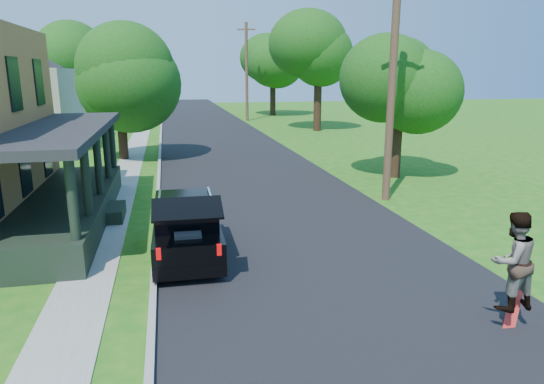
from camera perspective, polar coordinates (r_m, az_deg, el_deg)
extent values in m
plane|color=#1D6213|center=(11.78, 6.61, -9.92)|extent=(140.00, 140.00, 0.00)
cube|color=black|center=(30.76, -5.45, 4.95)|extent=(8.00, 120.00, 0.02)
cube|color=#989793|center=(30.55, -13.03, 4.59)|extent=(0.15, 120.00, 0.12)
cube|color=gray|center=(30.62, -15.94, 4.43)|extent=(1.30, 120.00, 0.03)
cube|color=black|center=(17.04, -22.73, -1.80)|extent=(2.40, 10.00, 0.90)
cube|color=black|center=(16.59, -23.55, 6.72)|extent=(2.60, 10.30, 0.25)
cube|color=beige|center=(35.66, -28.74, 8.59)|extent=(8.00, 8.00, 5.00)
cube|color=beige|center=(51.20, -23.82, 10.21)|extent=(8.00, 8.00, 5.00)
pyramid|color=black|center=(51.21, -24.35, 15.44)|extent=(12.78, 12.78, 2.20)
cube|color=black|center=(12.96, -9.97, -5.03)|extent=(1.73, 3.99, 0.77)
cube|color=black|center=(12.90, -10.10, -2.26)|extent=(1.57, 2.48, 0.50)
cube|color=black|center=(12.83, -10.15, -1.10)|extent=(1.60, 2.56, 0.07)
cube|color=black|center=(10.73, -9.94, -1.95)|extent=(1.55, 0.85, 0.34)
cube|color=#38393E|center=(11.75, -9.85, -5.63)|extent=(0.64, 0.55, 0.41)
cube|color=white|center=(12.82, -13.14, -0.89)|extent=(0.09, 2.18, 0.05)
cube|color=white|center=(12.84, -7.19, -0.60)|extent=(0.09, 2.18, 0.05)
cube|color=#990505|center=(11.02, -13.21, -7.11)|extent=(0.11, 0.06, 0.27)
cube|color=#990505|center=(11.05, -6.24, -6.77)|extent=(0.11, 0.06, 0.27)
cylinder|color=black|center=(14.30, -13.00, -4.55)|extent=(0.23, 0.62, 0.61)
cylinder|color=black|center=(14.32, -7.17, -4.26)|extent=(0.23, 0.62, 0.61)
cylinder|color=black|center=(11.84, -13.27, -8.49)|extent=(0.23, 0.62, 0.61)
cylinder|color=black|center=(11.86, -6.18, -8.14)|extent=(0.23, 0.62, 0.61)
imported|color=black|center=(9.99, 26.47, -7.27)|extent=(0.98, 0.80, 1.88)
cube|color=red|center=(10.63, 26.49, -12.30)|extent=(0.60, 0.40, 0.85)
cylinder|color=black|center=(28.37, -17.18, 6.46)|extent=(0.65, 0.65, 2.76)
sphere|color=#26721E|center=(28.17, -17.63, 12.71)|extent=(6.54, 6.54, 5.15)
sphere|color=#26721E|center=(28.01, -16.92, 15.11)|extent=(5.67, 5.67, 4.46)
sphere|color=#26721E|center=(28.42, -18.82, 13.79)|extent=(5.81, 5.81, 4.58)
cylinder|color=black|center=(48.10, -21.41, 9.42)|extent=(0.57, 0.57, 3.60)
sphere|color=#26721E|center=(48.01, -21.81, 13.85)|extent=(5.97, 5.97, 5.78)
sphere|color=#26721E|center=(47.71, -21.51, 15.43)|extent=(5.17, 5.17, 5.01)
sphere|color=#26721E|center=(48.48, -22.42, 14.55)|extent=(5.30, 5.30, 5.14)
cylinder|color=black|center=(23.14, 14.36, 4.77)|extent=(0.65, 0.65, 2.50)
sphere|color=#26721E|center=(22.89, 14.76, 11.28)|extent=(5.47, 5.47, 4.15)
sphere|color=#26721E|center=(22.98, 16.00, 13.52)|extent=(4.74, 4.74, 3.60)
sphere|color=#26721E|center=(22.77, 13.40, 12.51)|extent=(4.86, 4.86, 3.69)
cylinder|color=black|center=(40.95, 5.38, 10.17)|extent=(0.77, 0.77, 4.28)
sphere|color=#26721E|center=(40.89, 5.51, 15.92)|extent=(7.12, 7.12, 5.90)
sphere|color=#26721E|center=(40.66, 6.27, 17.77)|extent=(6.17, 6.17, 5.11)
sphere|color=#26721E|center=(41.34, 4.66, 16.83)|extent=(6.33, 6.33, 5.24)
cylinder|color=black|center=(55.90, 0.10, 11.09)|extent=(0.83, 0.83, 4.07)
sphere|color=#26721E|center=(55.84, 0.10, 15.11)|extent=(7.51, 7.51, 5.65)
sphere|color=#26721E|center=(55.46, 0.49, 16.41)|extent=(6.51, 6.51, 4.90)
sphere|color=#26721E|center=(56.42, -0.38, 15.73)|extent=(6.67, 6.67, 5.02)
cylinder|color=#4B3222|center=(18.51, 14.00, 13.15)|extent=(0.32, 0.32, 9.27)
cylinder|color=#4B3222|center=(49.74, -3.00, 13.87)|extent=(0.36, 0.36, 9.52)
cube|color=#4B3222|center=(49.91, -3.06, 18.56)|extent=(1.77, 0.65, 0.14)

